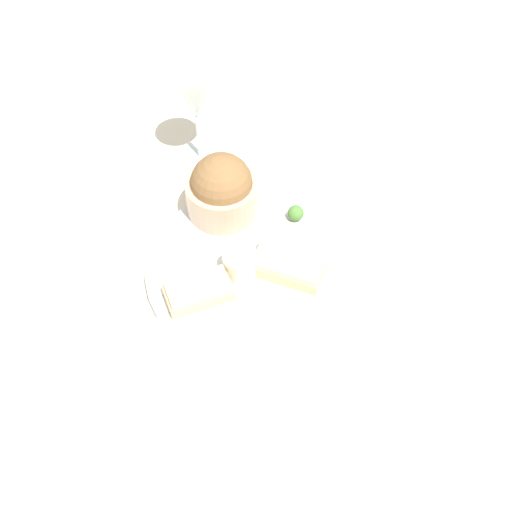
{
  "coord_description": "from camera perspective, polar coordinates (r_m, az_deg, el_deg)",
  "views": [
    {
      "loc": [
        0.12,
        -0.52,
        0.71
      ],
      "look_at": [
        0.0,
        0.0,
        0.03
      ],
      "focal_mm": 45.0,
      "sensor_mm": 36.0,
      "label": 1
    }
  ],
  "objects": [
    {
      "name": "garnish",
      "position": [
        0.93,
        3.55,
        3.83
      ],
      "size": [
        0.02,
        0.02,
        0.02
      ],
      "color": "#477533",
      "rests_on": "dinner_plate"
    },
    {
      "name": "salad_bowl",
      "position": [
        0.92,
        -3.06,
        5.91
      ],
      "size": [
        0.1,
        0.1,
        0.1
      ],
      "color": "tan",
      "rests_on": "dinner_plate"
    },
    {
      "name": "wine_glass",
      "position": [
        0.98,
        -5.36,
        13.6
      ],
      "size": [
        0.08,
        0.08,
        0.16
      ],
      "color": "silver",
      "rests_on": "ground_plane"
    },
    {
      "name": "cheese_toast_near",
      "position": [
        0.86,
        2.83,
        -0.95
      ],
      "size": [
        0.1,
        0.07,
        0.03
      ],
      "color": "#D1B27F",
      "rests_on": "dinner_plate"
    },
    {
      "name": "cheese_toast_far",
      "position": [
        0.84,
        -5.11,
        -3.14
      ],
      "size": [
        0.1,
        0.09,
        0.03
      ],
      "color": "#D1B27F",
      "rests_on": "dinner_plate"
    },
    {
      "name": "fork",
      "position": [
        0.91,
        -17.09,
        -2.44
      ],
      "size": [
        0.18,
        0.01,
        0.01
      ],
      "color": "silver",
      "rests_on": "ground_plane"
    },
    {
      "name": "ground_plane",
      "position": [
        0.89,
        0.0,
        -1.36
      ],
      "size": [
        4.0,
        4.0,
        0.0
      ],
      "primitive_type": "plane",
      "color": "beige"
    },
    {
      "name": "sauce_ramekin",
      "position": [
        0.86,
        -1.45,
        -0.61
      ],
      "size": [
        0.05,
        0.05,
        0.04
      ],
      "color": "beige",
      "rests_on": "dinner_plate"
    },
    {
      "name": "dinner_plate",
      "position": [
        0.88,
        0.0,
        -1.09
      ],
      "size": [
        0.3,
        0.3,
        0.01
      ],
      "color": "silver",
      "rests_on": "ground_plane"
    }
  ]
}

